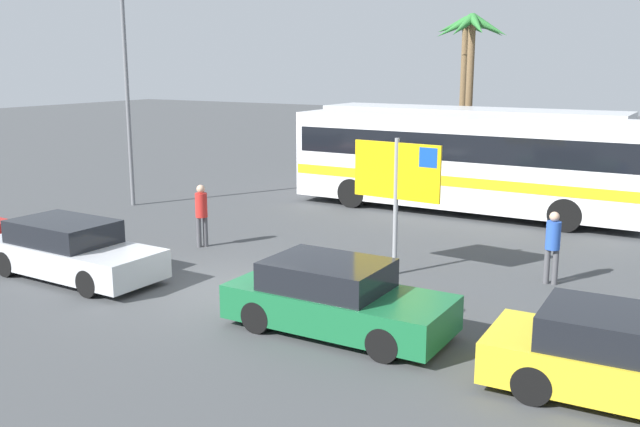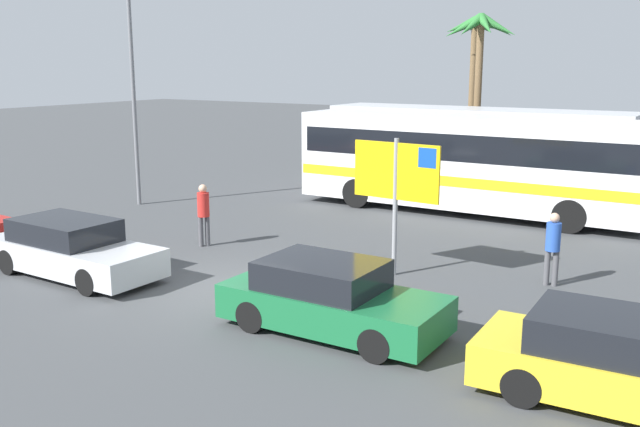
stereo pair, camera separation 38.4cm
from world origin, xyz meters
The scene contains 12 objects.
ground centered at (0.00, 0.00, 0.00)m, with size 120.00×120.00×0.00m, color #424447.
bus_front_coach centered at (1.66, 10.52, 1.78)m, with size 11.38×2.60×3.17m.
bus_rear_coach centered at (0.51, 14.34, 1.78)m, with size 11.38×2.60×3.17m.
ferry_sign centered at (2.73, 2.91, 2.33)m, with size 2.20×0.24×3.20m.
car_green centered at (3.26, -0.92, 0.64)m, with size 4.14×1.77×1.32m.
car_silver centered at (-3.65, -1.08, 0.64)m, with size 4.56×1.81×1.32m.
car_yellow centered at (8.36, -1.14, 0.64)m, with size 4.42×1.87×1.32m.
pedestrian_by_bus centered at (6.01, 4.03, 0.97)m, with size 0.32×0.32×1.65m.
pedestrian_near_sign centered at (-2.84, 2.60, 1.00)m, with size 0.32×0.32×1.69m.
lamp_post_right_side centered at (-8.60, 5.81, 3.94)m, with size 0.56×0.20×7.23m.
palm_tree_seaside centered at (-1.96, 20.50, 5.45)m, with size 2.79×2.93×6.93m.
palm_tree_inland centered at (-1.13, 18.88, 5.68)m, with size 3.27×3.26×6.95m.
Camera 2 is at (9.62, -11.52, 4.87)m, focal length 39.76 mm.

